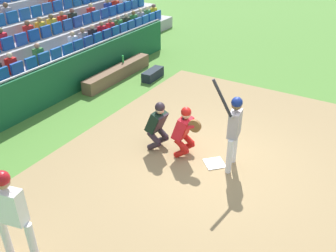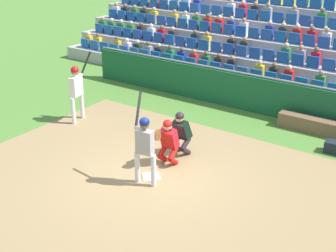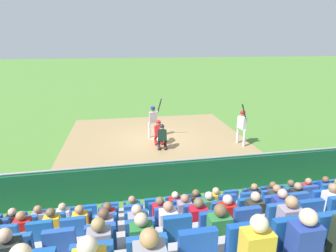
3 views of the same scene
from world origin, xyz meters
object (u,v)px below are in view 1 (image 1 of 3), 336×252
object	(u,v)px
home_plate_marker	(214,163)
on_deck_batter	(9,207)
batter_at_plate	(234,126)
equipment_duffel_bag	(153,74)
dugout_bench	(118,73)
home_plate_umpire	(158,123)
water_bottle_on_bench	(123,59)
catcher_crouching	(185,129)

from	to	relation	value
home_plate_marker	on_deck_batter	world-z (taller)	on_deck_batter
on_deck_batter	batter_at_plate	bearing A→B (deg)	154.52
equipment_duffel_bag	dugout_bench	bearing A→B (deg)	-61.64
home_plate_umpire	water_bottle_on_bench	distance (m)	5.08
home_plate_marker	batter_at_plate	world-z (taller)	batter_at_plate
catcher_crouching	dugout_bench	bearing A→B (deg)	-125.17
catcher_crouching	on_deck_batter	world-z (taller)	on_deck_batter
dugout_bench	on_deck_batter	world-z (taller)	on_deck_batter
catcher_crouching	batter_at_plate	bearing A→B (deg)	96.02
batter_at_plate	water_bottle_on_bench	size ratio (longest dim) A/B	8.58
dugout_bench	water_bottle_on_bench	distance (m)	0.58
batter_at_plate	on_deck_batter	bearing A→B (deg)	-25.48
batter_at_plate	home_plate_umpire	bearing A→B (deg)	-84.85
home_plate_marker	water_bottle_on_bench	world-z (taller)	water_bottle_on_bench
equipment_duffel_bag	on_deck_batter	size ratio (longest dim) A/B	0.44
home_plate_marker	on_deck_batter	xyz separation A→B (m)	(4.12, -1.65, 1.12)
equipment_duffel_bag	home_plate_marker	bearing A→B (deg)	45.60
batter_at_plate	home_plate_umpire	size ratio (longest dim) A/B	1.73
batter_at_plate	dugout_bench	world-z (taller)	batter_at_plate
catcher_crouching	on_deck_batter	bearing A→B (deg)	-11.96
batter_at_plate	home_plate_umpire	xyz separation A→B (m)	(0.17, -1.84, -0.39)
water_bottle_on_bench	home_plate_umpire	bearing A→B (deg)	46.25
home_plate_umpire	water_bottle_on_bench	size ratio (longest dim) A/B	4.96
catcher_crouching	home_plate_umpire	bearing A→B (deg)	-86.25
catcher_crouching	equipment_duffel_bag	size ratio (longest dim) A/B	1.33
home_plate_marker	batter_at_plate	xyz separation A→B (m)	(-0.07, 0.35, 1.08)
catcher_crouching	dugout_bench	xyz separation A→B (m)	(-3.01, -4.27, -0.51)
batter_at_plate	equipment_duffel_bag	size ratio (longest dim) A/B	2.26
batter_at_plate	equipment_duffel_bag	world-z (taller)	batter_at_plate
catcher_crouching	dugout_bench	world-z (taller)	catcher_crouching
home_plate_umpire	water_bottle_on_bench	bearing A→B (deg)	-133.75
home_plate_marker	on_deck_batter	bearing A→B (deg)	-21.80
catcher_crouching	water_bottle_on_bench	world-z (taller)	catcher_crouching
batter_at_plate	water_bottle_on_bench	world-z (taller)	batter_at_plate
home_plate_marker	on_deck_batter	distance (m)	4.58
dugout_bench	equipment_duffel_bag	distance (m)	1.22
dugout_bench	equipment_duffel_bag	size ratio (longest dim) A/B	3.36
water_bottle_on_bench	on_deck_batter	bearing A→B (deg)	24.95
batter_at_plate	dugout_bench	bearing A→B (deg)	-118.13
water_bottle_on_bench	equipment_duffel_bag	xyz separation A→B (m)	(-0.17, 1.15, -0.41)
equipment_duffel_bag	water_bottle_on_bench	bearing A→B (deg)	-84.04
home_plate_marker	on_deck_batter	size ratio (longest dim) A/B	0.20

